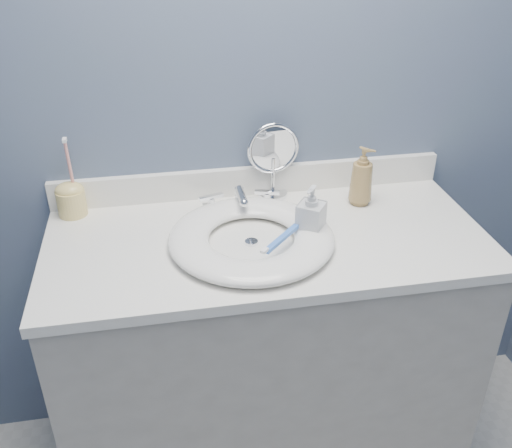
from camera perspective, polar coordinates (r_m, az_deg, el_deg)
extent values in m
cube|color=#4F5B77|center=(1.70, -0.63, 12.92)|extent=(2.20, 0.02, 2.40)
cube|color=#B5AFA5|center=(1.86, 0.99, -13.26)|extent=(1.20, 0.55, 0.85)
cube|color=white|center=(1.59, 1.13, -1.68)|extent=(1.22, 0.57, 0.03)
cube|color=white|center=(1.79, -0.51, 4.36)|extent=(1.22, 0.02, 0.09)
cylinder|color=silver|center=(1.55, -0.46, -1.84)|extent=(0.04, 0.04, 0.01)
cube|color=silver|center=(1.72, -1.67, 1.87)|extent=(0.22, 0.05, 0.01)
cylinder|color=silver|center=(1.71, -1.68, 2.73)|extent=(0.03, 0.03, 0.06)
cylinder|color=silver|center=(1.66, -1.46, 2.85)|extent=(0.02, 0.09, 0.02)
sphere|color=silver|center=(1.62, -1.21, 2.13)|extent=(0.03, 0.03, 0.03)
cylinder|color=silver|center=(1.71, -4.50, 2.10)|extent=(0.02, 0.02, 0.03)
cube|color=silver|center=(1.70, -4.53, 2.72)|extent=(0.08, 0.03, 0.01)
cylinder|color=silver|center=(1.73, 1.11, 2.58)|extent=(0.02, 0.02, 0.03)
cube|color=silver|center=(1.72, 1.11, 3.20)|extent=(0.08, 0.03, 0.01)
cylinder|color=silver|center=(1.79, 1.66, 3.05)|extent=(0.09, 0.09, 0.01)
cylinder|color=silver|center=(1.77, 1.69, 4.79)|extent=(0.01, 0.01, 0.12)
torus|color=silver|center=(1.73, 1.73, 7.59)|extent=(0.16, 0.03, 0.16)
cylinder|color=white|center=(1.73, 1.73, 7.59)|extent=(0.14, 0.02, 0.14)
imported|color=olive|center=(1.74, 10.53, 4.74)|extent=(0.10, 0.10, 0.18)
imported|color=silver|center=(1.55, 5.54, 1.17)|extent=(0.10, 0.10, 0.15)
cylinder|color=#E3C871|center=(1.75, -17.95, 2.05)|extent=(0.08, 0.08, 0.08)
ellipsoid|color=#E3C871|center=(1.74, -18.16, 3.20)|extent=(0.08, 0.07, 0.05)
cylinder|color=#E68A82|center=(1.70, -18.13, 5.44)|extent=(0.01, 0.03, 0.16)
cube|color=white|center=(1.67, -18.61, 7.96)|extent=(0.01, 0.02, 0.01)
cube|color=#3D74D9|center=(1.49, 2.61, -1.47)|extent=(0.12, 0.12, 0.01)
cube|color=white|center=(1.42, 0.85, -2.68)|extent=(0.02, 0.02, 0.01)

